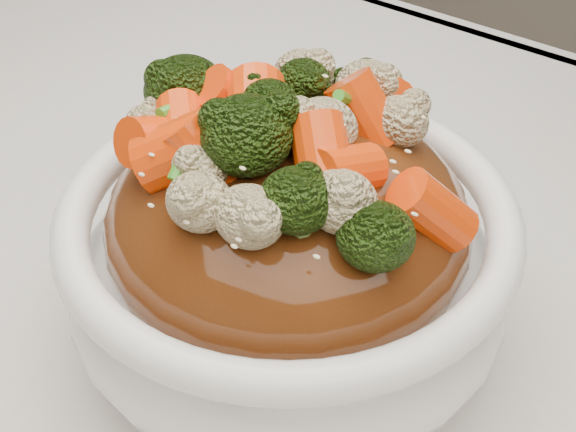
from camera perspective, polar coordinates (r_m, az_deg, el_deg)
The scene contains 8 objects.
tablecloth at distance 0.42m, azimuth -1.06°, elevation -12.93°, with size 1.20×0.80×0.04m, color silver.
bowl at distance 0.39m, azimuth 0.00°, elevation -3.64°, with size 0.21×0.21×0.08m, color white, non-canonical shape.
sauce_base at distance 0.37m, azimuth 0.00°, elevation -0.35°, with size 0.17×0.17×0.09m, color #54270E.
carrots at distance 0.34m, azimuth 0.00°, elevation 7.75°, with size 0.17×0.17×0.05m, color #F94408, non-canonical shape.
broccoli at distance 0.34m, azimuth 0.00°, elevation 7.61°, with size 0.17×0.17×0.04m, color black, non-canonical shape.
cauliflower at distance 0.34m, azimuth 0.00°, elevation 7.32°, with size 0.17×0.17×0.04m, color beige, non-canonical shape.
scallions at distance 0.34m, azimuth 0.00°, elevation 7.89°, with size 0.13×0.13×0.02m, color #389422, non-canonical shape.
sesame_seeds at distance 0.34m, azimuth 0.00°, elevation 7.89°, with size 0.15×0.15×0.01m, color beige, non-canonical shape.
Camera 1 is at (0.16, -0.20, 1.06)m, focal length 50.00 mm.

